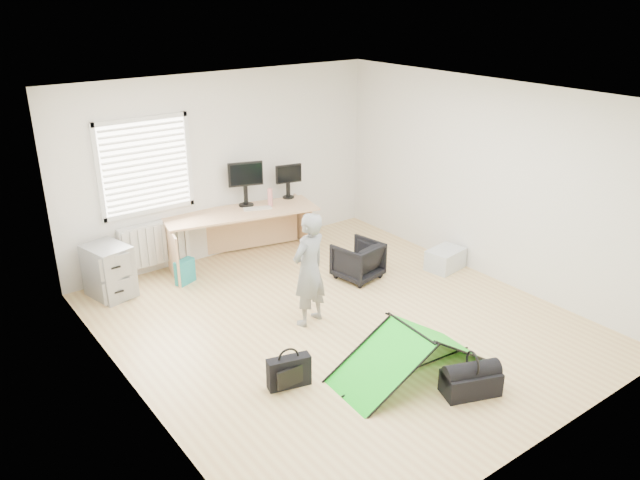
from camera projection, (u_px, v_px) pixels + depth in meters
ground at (340, 322)px, 7.56m from camera, size 5.50×5.50×0.00m
back_wall at (224, 166)px, 9.10m from camera, size 5.00×0.02×2.70m
window at (145, 166)px, 8.33m from camera, size 1.20×0.06×1.20m
radiator at (155, 243)px, 8.72m from camera, size 1.00×0.12×0.60m
desk at (242, 236)px, 9.17m from camera, size 2.32×1.16×0.76m
filing_cabinet at (109, 271)px, 8.10m from camera, size 0.58×0.69×0.70m
monitor_left at (246, 190)px, 9.18m from camera, size 0.52×0.26×0.49m
monitor_right at (288, 186)px, 9.54m from camera, size 0.42×0.18×0.39m
keyboard at (257, 208)px, 9.12m from camera, size 0.43×0.28×0.02m
thermos at (270, 197)px, 9.21m from camera, size 0.09×0.09×0.26m
office_chair at (358, 260)px, 8.62m from camera, size 0.66×0.67×0.53m
person at (309, 269)px, 7.31m from camera, size 0.58×0.45×1.40m
kite at (410, 350)px, 6.49m from camera, size 1.76×0.88×0.53m
storage_crate at (445, 259)px, 8.95m from camera, size 0.58×0.45×0.30m
tote_bag at (185, 272)px, 8.50m from camera, size 0.31×0.22×0.34m
laptop_bag at (289, 372)px, 6.30m from camera, size 0.46×0.24×0.33m
white_box at (355, 357)px, 6.77m from camera, size 0.12×0.12×0.09m
duffel_bag at (471, 383)px, 6.20m from camera, size 0.63×0.47×0.25m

